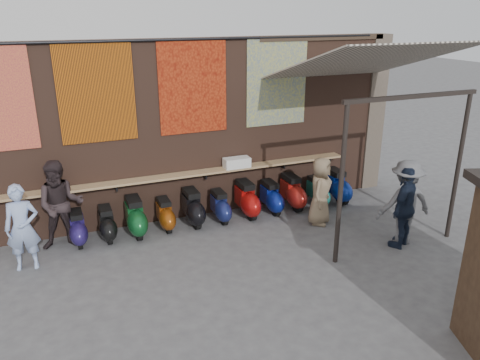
{
  "coord_description": "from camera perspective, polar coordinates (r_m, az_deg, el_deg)",
  "views": [
    {
      "loc": [
        -2.6,
        -7.22,
        4.54
      ],
      "look_at": [
        0.86,
        1.2,
        1.23
      ],
      "focal_mm": 35.0,
      "sensor_mm": 36.0,
      "label": 1
    }
  ],
  "objects": [
    {
      "name": "ground",
      "position": [
        8.92,
        -2.23,
        -10.66
      ],
      "size": [
        70.0,
        70.0,
        0.0
      ],
      "primitive_type": "plane",
      "color": "#474749",
      "rests_on": "ground"
    },
    {
      "name": "awning_header",
      "position": [
        9.12,
        20.33,
        9.53
      ],
      "size": [
        3.0,
        0.08,
        0.08
      ],
      "primitive_type": "cube",
      "color": "black",
      "rests_on": "awning_post_left"
    },
    {
      "name": "awning_ledger",
      "position": [
        11.48,
        10.22,
        16.72
      ],
      "size": [
        3.3,
        0.08,
        0.12
      ],
      "primitive_type": "cube",
      "color": "#33261C",
      "rests_on": "brick_wall"
    },
    {
      "name": "scooter_stool_1",
      "position": [
        10.18,
        -15.91,
        -5.19
      ],
      "size": [
        0.33,
        0.73,
        0.69
      ],
      "primitive_type": null,
      "color": "black",
      "rests_on": "ground"
    },
    {
      "name": "scooter_stool_6",
      "position": [
        10.86,
        0.8,
        -2.4
      ],
      "size": [
        0.39,
        0.86,
        0.82
      ],
      "primitive_type": null,
      "color": "#9F0E0C",
      "rests_on": "ground"
    },
    {
      "name": "scooter_stool_10",
      "position": [
        11.93,
        11.68,
        -0.73
      ],
      "size": [
        0.39,
        0.86,
        0.82
      ],
      "primitive_type": null,
      "color": "navy",
      "rests_on": "ground"
    },
    {
      "name": "awning_post_left",
      "position": [
        8.65,
        12.21,
        -0.73
      ],
      "size": [
        0.09,
        0.09,
        3.1
      ],
      "primitive_type": "cylinder",
      "color": "black",
      "rests_on": "ground"
    },
    {
      "name": "brick_wall",
      "position": [
        10.57,
        -7.47,
        5.88
      ],
      "size": [
        10.0,
        0.4,
        4.0
      ],
      "primitive_type": "cube",
      "color": "brown",
      "rests_on": "ground"
    },
    {
      "name": "diner_left",
      "position": [
        9.42,
        -25.02,
        -5.29
      ],
      "size": [
        0.63,
        0.45,
        1.65
      ],
      "primitive_type": "imported",
      "rotation": [
        0.0,
        0.0,
        -0.09
      ],
      "color": "#9AB0E0",
      "rests_on": "ground"
    },
    {
      "name": "scooter_stool_8",
      "position": [
        11.38,
        6.38,
        -1.49
      ],
      "size": [
        0.38,
        0.85,
        0.81
      ],
      "primitive_type": null,
      "color": "#A31B15",
      "rests_on": "ground"
    },
    {
      "name": "scooter_stool_2",
      "position": [
        10.2,
        -12.63,
        -4.45
      ],
      "size": [
        0.39,
        0.86,
        0.81
      ],
      "primitive_type": null,
      "color": "#0F4C21",
      "rests_on": "ground"
    },
    {
      "name": "scooter_stool_3",
      "position": [
        10.37,
        -9.11,
        -4.19
      ],
      "size": [
        0.32,
        0.72,
        0.68
      ],
      "primitive_type": null,
      "color": "#7C370B",
      "rests_on": "ground"
    },
    {
      "name": "shopper_tan",
      "position": [
        10.52,
        9.77,
        -1.34
      ],
      "size": [
        0.88,
        0.88,
        1.55
      ],
      "primitive_type": "imported",
      "rotation": [
        0.0,
        0.0,
        0.78
      ],
      "color": "#806C52",
      "rests_on": "ground"
    },
    {
      "name": "pier_right",
      "position": [
        12.87,
        15.67,
        7.85
      ],
      "size": [
        0.5,
        0.5,
        4.0
      ],
      "primitive_type": "cube",
      "color": "#4C4238",
      "rests_on": "ground"
    },
    {
      "name": "tapestry_orange",
      "position": [
        10.24,
        -5.75,
        11.22
      ],
      "size": [
        1.5,
        0.02,
        2.0
      ],
      "primitive_type": "cube",
      "color": "#AE3815",
      "rests_on": "brick_wall"
    },
    {
      "name": "eating_counter",
      "position": [
        10.48,
        -6.72,
        0.66
      ],
      "size": [
        8.0,
        0.32,
        0.05
      ],
      "primitive_type": "cube",
      "color": "#9E7A51",
      "rests_on": "brick_wall"
    },
    {
      "name": "awning_post_right",
      "position": [
        10.44,
        25.05,
        1.39
      ],
      "size": [
        0.09,
        0.09,
        3.1
      ],
      "primitive_type": "cylinder",
      "color": "black",
      "rests_on": "ground"
    },
    {
      "name": "awning_canvas",
      "position": [
        10.2,
        14.94,
        13.75
      ],
      "size": [
        3.2,
        3.28,
        0.97
      ],
      "primitive_type": "cube",
      "rotation": [
        -0.28,
        0.0,
        0.0
      ],
      "color": "beige",
      "rests_on": "brick_wall"
    },
    {
      "name": "shelf_box",
      "position": [
        10.78,
        -0.39,
        2.14
      ],
      "size": [
        0.61,
        0.28,
        0.23
      ],
      "primitive_type": "cube",
      "color": "white",
      "rests_on": "eating_counter"
    },
    {
      "name": "hang_rail",
      "position": [
        10.05,
        -7.63,
        16.6
      ],
      "size": [
        9.5,
        0.06,
        0.06
      ],
      "primitive_type": "cylinder",
      "rotation": [
        0.0,
        1.57,
        0.0
      ],
      "color": "black",
      "rests_on": "brick_wall"
    },
    {
      "name": "scooter_stool_9",
      "position": [
        11.65,
        9.38,
        -1.42
      ],
      "size": [
        0.33,
        0.73,
        0.69
      ],
      "primitive_type": null,
      "color": "#1C7166",
      "rests_on": "ground"
    },
    {
      "name": "scooter_stool_4",
      "position": [
        10.5,
        -5.79,
        -3.39
      ],
      "size": [
        0.38,
        0.84,
        0.79
      ],
      "primitive_type": null,
      "color": "black",
      "rests_on": "ground"
    },
    {
      "name": "scooter_stool_5",
      "position": [
        10.64,
        -2.44,
        -3.26
      ],
      "size": [
        0.33,
        0.73,
        0.7
      ],
      "primitive_type": null,
      "color": "navy",
      "rests_on": "ground"
    },
    {
      "name": "scooter_stool_7",
      "position": [
        11.11,
        3.79,
        -2.13
      ],
      "size": [
        0.35,
        0.78,
        0.74
      ],
      "primitive_type": null,
      "color": "navy",
      "rests_on": "ground"
    },
    {
      "name": "shopper_navy",
      "position": [
        9.89,
        19.45,
        -3.15
      ],
      "size": [
        1.08,
        0.83,
        1.7
      ],
      "primitive_type": "imported",
      "rotation": [
        0.0,
        0.0,
        3.63
      ],
      "color": "#151E31",
      "rests_on": "ground"
    },
    {
      "name": "tapestry_multi",
      "position": [
        10.98,
        4.51,
        11.84
      ],
      "size": [
        1.5,
        0.02,
        2.0
      ],
      "primitive_type": "cube",
      "color": "#2A479C",
      "rests_on": "brick_wall"
    },
    {
      "name": "shopper_grey",
      "position": [
        10.02,
        19.44,
        -2.6
      ],
      "size": [
        1.25,
        0.85,
        1.78
      ],
      "primitive_type": "imported",
      "rotation": [
        0.0,
        0.0,
        2.97
      ],
      "color": "#5B5C60",
      "rests_on": "ground"
    },
    {
      "name": "tapestry_sun",
      "position": [
        9.86,
        -17.1,
        10.12
      ],
      "size": [
        1.5,
        0.02,
        2.0
      ],
      "primitive_type": "cube",
      "color": "orange",
      "rests_on": "brick_wall"
    },
    {
      "name": "scooter_stool_0",
      "position": [
        10.17,
        -19.16,
        -5.59
      ],
      "size": [
        0.33,
        0.73,
        0.69
      ],
      "primitive_type": null,
      "color": "navy",
      "rests_on": "ground"
    },
    {
      "name": "diner_right",
      "position": [
        9.91,
        -21.01,
        -2.89
      ],
      "size": [
        0.96,
        0.78,
        1.83
      ],
      "primitive_type": "imported",
      "rotation": [
        0.0,
        0.0,
        -0.1
      ],
      "color": "#2C2225",
      "rests_on": "ground"
    }
  ]
}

